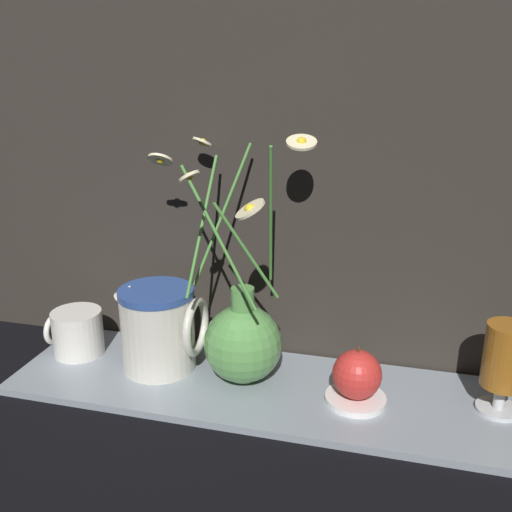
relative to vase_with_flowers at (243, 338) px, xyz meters
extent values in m
plane|color=black|center=(0.04, -0.01, -0.09)|extent=(6.00, 6.00, 0.00)
cube|color=gray|center=(0.04, -0.01, -0.08)|extent=(0.84, 0.24, 0.01)
cube|color=#2D2823|center=(0.04, 0.12, 0.46)|extent=(1.34, 0.02, 1.10)
sphere|color=#59994C|center=(0.00, 0.00, -0.01)|extent=(0.13, 0.13, 0.13)
cylinder|color=#59994C|center=(0.00, 0.00, 0.06)|extent=(0.04, 0.04, 0.05)
cylinder|color=#4C8E3D|center=(0.04, 0.01, 0.20)|extent=(0.02, 0.09, 0.23)
cylinder|color=beige|center=(0.09, 0.02, 0.32)|extent=(0.05, 0.05, 0.02)
sphere|color=yellow|center=(0.09, 0.02, 0.32)|extent=(0.02, 0.02, 0.02)
cylinder|color=#4C8E3D|center=(-0.04, 0.04, 0.20)|extent=(0.08, 0.09, 0.22)
cylinder|color=beige|center=(-0.09, 0.07, 0.31)|extent=(0.05, 0.05, 0.02)
sphere|color=yellow|center=(-0.09, 0.07, 0.31)|extent=(0.01, 0.01, 0.01)
cylinder|color=#4C8E3D|center=(-0.02, -0.06, 0.19)|extent=(0.13, 0.04, 0.20)
cylinder|color=beige|center=(-0.04, -0.12, 0.29)|extent=(0.03, 0.04, 0.02)
sphere|color=yellow|center=(-0.04, -0.12, 0.29)|extent=(0.01, 0.01, 0.01)
cylinder|color=#4C8E3D|center=(0.02, -0.04, 0.16)|extent=(0.09, 0.05, 0.15)
cylinder|color=beige|center=(0.04, -0.09, 0.24)|extent=(0.06, 0.06, 0.03)
sphere|color=yellow|center=(0.04, -0.09, 0.24)|extent=(0.02, 0.02, 0.02)
cylinder|color=#4C8E3D|center=(-0.07, 0.00, 0.19)|extent=(0.01, 0.14, 0.20)
cylinder|color=beige|center=(-0.13, 0.01, 0.29)|extent=(0.04, 0.04, 0.03)
sphere|color=yellow|center=(-0.13, 0.01, 0.29)|extent=(0.01, 0.01, 0.01)
cylinder|color=silver|center=(-0.31, 0.01, -0.03)|extent=(0.09, 0.09, 0.08)
torus|color=silver|center=(-0.36, 0.01, -0.03)|extent=(0.01, 0.06, 0.06)
cylinder|color=beige|center=(-0.15, 0.00, 0.00)|extent=(0.13, 0.13, 0.14)
cylinder|color=#2D4C93|center=(-0.15, 0.00, 0.06)|extent=(0.13, 0.13, 0.01)
torus|color=beige|center=(-0.08, 0.00, 0.01)|extent=(0.01, 0.10, 0.10)
cone|color=beige|center=(-0.20, 0.00, 0.06)|extent=(0.05, 0.04, 0.04)
cylinder|color=silver|center=(0.40, 0.01, -0.07)|extent=(0.07, 0.07, 0.01)
cylinder|color=silver|center=(0.40, 0.01, -0.05)|extent=(0.02, 0.02, 0.04)
cylinder|color=#935619|center=(0.40, 0.01, 0.02)|extent=(0.06, 0.06, 0.10)
cylinder|color=white|center=(0.19, -0.02, -0.07)|extent=(0.10, 0.10, 0.01)
sphere|color=red|center=(0.19, -0.02, -0.03)|extent=(0.08, 0.08, 0.08)
cylinder|color=#4C3819|center=(0.19, -0.02, 0.02)|extent=(0.00, 0.00, 0.01)
camera|label=1|loc=(0.23, -0.81, 0.42)|focal=40.00mm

